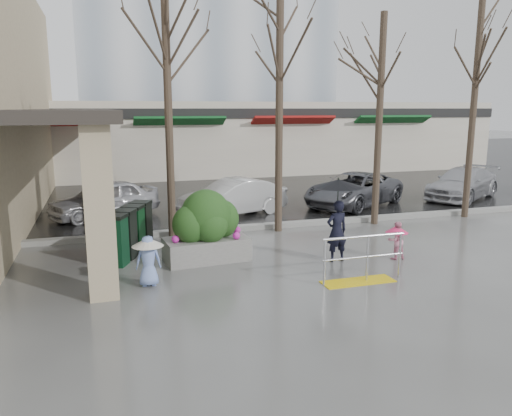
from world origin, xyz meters
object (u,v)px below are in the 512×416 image
handrail (361,265)px  car_d (463,183)px  child_blue (148,255)px  woman (338,208)px  car_b (233,197)px  tree_west (166,54)px  tree_midwest (280,52)px  tree_mideast (382,68)px  tree_east (478,54)px  child_pink (396,237)px  planter (206,227)px  news_boxes (129,231)px  car_c (354,189)px  car_a (104,199)px

handrail → car_d: bearing=41.0°
handrail → child_blue: 4.51m
handrail → woman: size_ratio=0.93×
car_b → child_blue: bearing=-47.5°
woman → car_b: woman is taller
tree_west → tree_midwest: 3.20m
tree_midwest → tree_mideast: tree_midwest is taller
tree_east → child_pink: tree_east is taller
planter → car_b: (1.93, 4.86, -0.21)m
tree_mideast → tree_east: bearing=-0.0°
tree_west → news_boxes: 4.82m
tree_mideast → car_c: 5.18m
woman → car_c: 7.27m
child_pink → car_a: bearing=-44.5°
tree_west → car_c: 9.01m
car_c → car_d: same height
tree_midwest → car_c: (4.08, 2.89, -4.60)m
handrail → planter: 3.82m
tree_east → car_b: bearing=161.1°
car_a → car_d: same height
tree_mideast → car_d: bearing=27.2°
car_c → tree_east: bearing=12.7°
child_pink → car_b: 6.65m
tree_midwest → tree_west: bearing=-180.0°
tree_midwest → tree_east: tree_east is taller
tree_midwest → child_blue: 7.23m
car_a → car_c: same height
tree_west → car_d: (12.33, 2.99, -4.45)m
planter → car_d: (11.80, 5.27, -0.21)m
car_a → car_c: 9.11m
tree_west → news_boxes: (-1.25, -1.29, -4.47)m
tree_west → tree_mideast: tree_west is taller
planter → car_b: planter is taller
handrail → woman: woman is taller
tree_midwest → car_a: bearing=144.3°
woman → tree_east: bearing=-158.6°
handrail → planter: size_ratio=0.91×
tree_midwest → news_boxes: 6.54m
tree_mideast → car_b: bearing=147.5°
tree_midwest → car_d: size_ratio=1.61×
handrail → car_a: 9.87m
child_pink → car_d: size_ratio=0.22×
car_b → tree_mideast: bearing=38.8°
planter → car_c: bearing=37.4°
tree_east → planter: size_ratio=3.45×
tree_west → tree_mideast: 6.50m
tree_east → car_c: size_ratio=1.59×
tree_mideast → woman: bearing=-132.2°
tree_mideast → tree_east: 3.54m
tree_mideast → car_d: 7.80m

